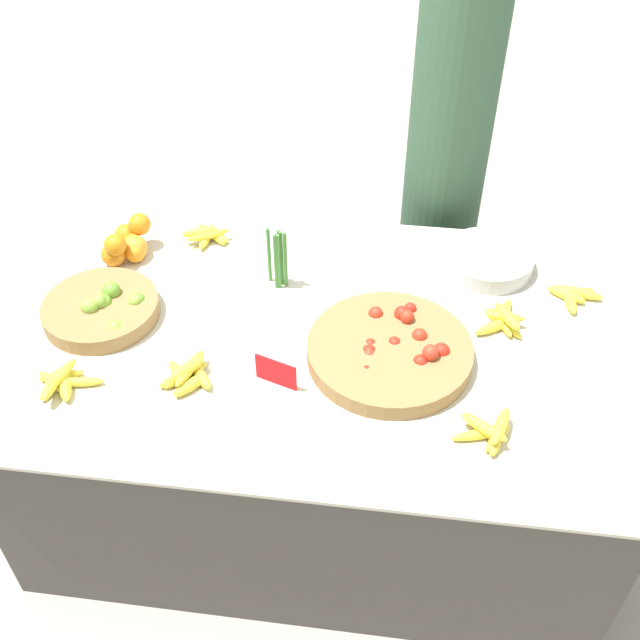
# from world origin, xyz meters

# --- Properties ---
(ground_plane) EXTENTS (12.00, 12.00, 0.00)m
(ground_plane) POSITION_xyz_m (0.00, 0.00, 0.00)
(ground_plane) COLOR #A39E93
(market_table) EXTENTS (1.84, 1.19, 0.71)m
(market_table) POSITION_xyz_m (0.00, 0.00, 0.35)
(market_table) COLOR #4C4742
(market_table) RESTS_ON ground_plane
(lime_bowl) EXTENTS (0.35, 0.35, 0.09)m
(lime_bowl) POSITION_xyz_m (-0.67, -0.01, 0.74)
(lime_bowl) COLOR olive
(lime_bowl) RESTS_ON market_table
(tomato_basket) EXTENTS (0.48, 0.48, 0.09)m
(tomato_basket) POSITION_xyz_m (0.21, -0.08, 0.74)
(tomato_basket) COLOR olive
(tomato_basket) RESTS_ON market_table
(orange_pile) EXTENTS (0.14, 0.20, 0.13)m
(orange_pile) POSITION_xyz_m (-0.68, 0.29, 0.76)
(orange_pile) COLOR orange
(orange_pile) RESTS_ON market_table
(metal_bowl) EXTENTS (0.30, 0.30, 0.06)m
(metal_bowl) POSITION_xyz_m (0.51, 0.38, 0.74)
(metal_bowl) COLOR #B7B7BF
(metal_bowl) RESTS_ON market_table
(price_sign) EXTENTS (0.12, 0.05, 0.09)m
(price_sign) POSITION_xyz_m (-0.09, -0.22, 0.75)
(price_sign) COLOR red
(price_sign) RESTS_ON market_table
(veg_bundle) EXTENTS (0.07, 0.05, 0.20)m
(veg_bundle) POSITION_xyz_m (-0.16, 0.21, 0.81)
(veg_bundle) COLOR #4C8E42
(veg_bundle) RESTS_ON market_table
(banana_bunch_front_right) EXTENTS (0.17, 0.17, 0.06)m
(banana_bunch_front_right) POSITION_xyz_m (-0.34, -0.24, 0.73)
(banana_bunch_front_right) COLOR yellow
(banana_bunch_front_right) RESTS_ON market_table
(banana_bunch_back_center) EXTENTS (0.17, 0.15, 0.06)m
(banana_bunch_back_center) POSITION_xyz_m (0.49, -0.34, 0.73)
(banana_bunch_back_center) COLOR yellow
(banana_bunch_back_center) RESTS_ON market_table
(banana_bunch_front_left) EXTENTS (0.20, 0.16, 0.06)m
(banana_bunch_front_left) POSITION_xyz_m (-0.68, -0.31, 0.73)
(banana_bunch_front_left) COLOR yellow
(banana_bunch_front_left) RESTS_ON market_table
(banana_bunch_middle_right) EXTENTS (0.17, 0.16, 0.06)m
(banana_bunch_middle_right) POSITION_xyz_m (-0.44, 0.42, 0.73)
(banana_bunch_middle_right) COLOR yellow
(banana_bunch_middle_right) RESTS_ON market_table
(banana_bunch_middle_left) EXTENTS (0.18, 0.14, 0.03)m
(banana_bunch_middle_left) POSITION_xyz_m (0.77, 0.26, 0.72)
(banana_bunch_middle_left) COLOR yellow
(banana_bunch_middle_left) RESTS_ON market_table
(banana_bunch_front_center) EXTENTS (0.16, 0.19, 0.06)m
(banana_bunch_front_center) POSITION_xyz_m (0.54, 0.10, 0.73)
(banana_bunch_front_center) COLOR yellow
(banana_bunch_front_center) RESTS_ON market_table
(vendor_person) EXTENTS (0.30, 0.30, 1.65)m
(vendor_person) POSITION_xyz_m (0.36, 0.83, 0.77)
(vendor_person) COLOR #385B42
(vendor_person) RESTS_ON ground_plane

